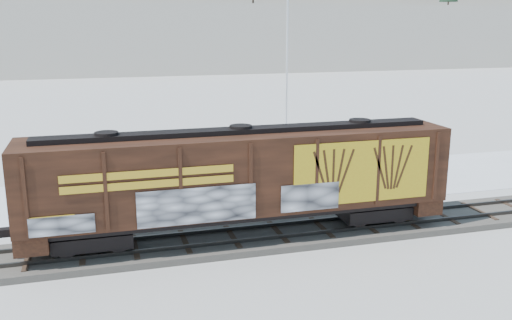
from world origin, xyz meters
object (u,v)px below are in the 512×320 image
object	(u,v)px
car_silver	(268,180)
car_white	(200,178)
flagpole	(288,84)
hopper_railcar	(241,175)
car_dark	(383,162)

from	to	relation	value
car_silver	car_white	bearing A→B (deg)	57.52
car_white	flagpole	bearing A→B (deg)	-69.49
hopper_railcar	car_silver	distance (m)	6.86
hopper_railcar	car_dark	distance (m)	13.69
flagpole	car_dark	bearing A→B (deg)	-61.15
hopper_railcar	car_silver	size ratio (longest dim) A/B	3.44
car_silver	flagpole	bearing A→B (deg)	-28.78
hopper_railcar	car_dark	world-z (taller)	hopper_railcar
hopper_railcar	flagpole	xyz separation A→B (m)	(7.11, 14.87, 1.98)
hopper_railcar	car_white	xyz separation A→B (m)	(-0.35, 7.65, -2.13)
car_silver	car_dark	bearing A→B (deg)	-78.18
hopper_railcar	car_silver	xyz separation A→B (m)	(2.97, 5.85, -2.01)
flagpole	car_dark	size ratio (longest dim) A/B	2.38
flagpole	car_white	world-z (taller)	flagpole
car_white	car_dark	bearing A→B (deg)	-111.26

